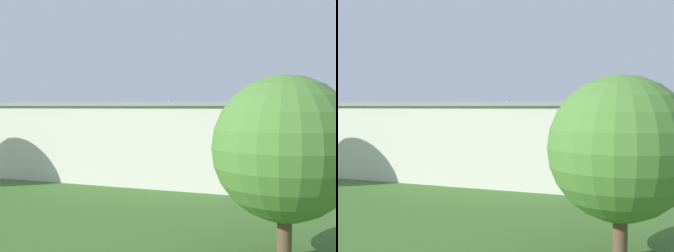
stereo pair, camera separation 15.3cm
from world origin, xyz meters
TOP-DOWN VIEW (x-y plane):
  - ground_plane at (0.00, 0.00)m, footprint 400.00×400.00m
  - hangar at (1.49, 31.80)m, footprint 25.67×15.57m
  - biplane at (8.66, -0.07)m, footprint 7.26×7.23m
  - car_green at (13.40, 21.26)m, footprint 2.23×4.31m
  - car_white at (20.36, 20.81)m, footprint 2.16×4.74m
  - car_black at (27.13, 19.83)m, footprint 2.27×4.82m
  - person_beside_truck at (-7.66, 21.65)m, footprint 0.49×0.49m
  - person_walking_on_apron at (-3.18, 14.57)m, footprint 0.49×0.49m
  - tree_behind_hangar_right at (-14.42, 53.25)m, footprint 6.69×6.69m
  - windsock at (15.79, -8.26)m, footprint 1.44×0.74m

SIDE VIEW (x-z plane):
  - ground_plane at x=0.00m, z-range 0.00..0.00m
  - person_walking_on_apron at x=-3.18m, z-range -0.01..1.58m
  - car_white at x=20.36m, z-range 0.03..1.59m
  - car_green at x=13.40m, z-range 0.03..1.59m
  - car_black at x=27.13m, z-range 0.03..1.61m
  - person_beside_truck at x=-7.66m, z-range 0.00..1.76m
  - hangar at x=1.49m, z-range 0.01..7.36m
  - windsock at x=15.79m, z-range 2.11..7.65m
  - tree_behind_hangar_right at x=-14.42m, z-range 0.85..9.27m
  - biplane at x=8.66m, z-range 4.47..8.02m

